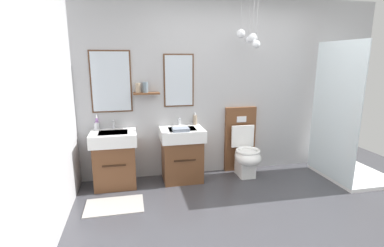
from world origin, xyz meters
name	(u,v)px	position (x,y,z in m)	size (l,w,h in m)	color
ground_plane	(278,229)	(0.00, 0.00, -0.05)	(5.85, 4.62, 0.10)	#3D3D42
wall_back	(229,87)	(-0.02, 1.65, 1.29)	(4.65, 0.64, 2.58)	#A8A8AA
wall_left	(29,114)	(-2.27, 0.00, 1.29)	(0.12, 3.42, 2.58)	#A8A8AA
bath_mat	(114,206)	(-1.72, 0.77, 0.01)	(0.68, 0.44, 0.01)	#9E9993
vanity_sink_left	(115,158)	(-1.72, 1.38, 0.40)	(0.60, 0.51, 0.76)	brown
tap_on_left_sink	(114,124)	(-1.72, 1.56, 0.83)	(0.03, 0.13, 0.11)	silver
vanity_sink_right	(182,153)	(-0.79, 1.38, 0.40)	(0.60, 0.51, 0.76)	brown
tap_on_right_sink	(179,121)	(-0.79, 1.56, 0.83)	(0.03, 0.13, 0.11)	silver
toilet	(244,150)	(0.16, 1.39, 0.38)	(0.48, 0.62, 1.00)	brown
toothbrush_cup	(97,126)	(-1.94, 1.55, 0.82)	(0.07, 0.07, 0.21)	silver
soap_dispenser	(195,120)	(-0.56, 1.56, 0.84)	(0.06, 0.06, 0.18)	gray
folded_hand_towel	(181,130)	(-0.83, 1.22, 0.79)	(0.22, 0.16, 0.04)	gray
shower_tray	(346,150)	(1.54, 0.94, 0.43)	(0.88, 0.95, 1.95)	white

